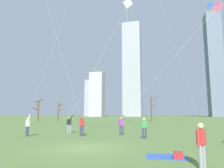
% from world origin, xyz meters
% --- Properties ---
extents(ground_plane, '(400.00, 400.00, 0.00)m').
position_xyz_m(ground_plane, '(0.00, 0.00, 0.00)').
color(ground_plane, '#5B7A3D').
extents(kite_flyer_midfield_center_orange, '(7.03, 3.97, 13.35)m').
position_xyz_m(kite_flyer_midfield_center_orange, '(-6.42, 3.91, 2.23)').
color(kite_flyer_midfield_center_orange, '#33384C').
rests_on(kite_flyer_midfield_center_orange, ground).
extents(kite_flyer_foreground_right_green, '(4.26, 8.55, 21.42)m').
position_xyz_m(kite_flyer_foreground_right_green, '(-3.59, 3.57, 6.23)').
color(kite_flyer_foreground_right_green, '#33384C').
rests_on(kite_flyer_foreground_right_green, ground).
extents(kite_flyer_far_back_white, '(5.77, 7.05, 17.38)m').
position_xyz_m(kite_flyer_far_back_white, '(-3.60, 9.42, 4.94)').
color(kite_flyer_far_back_white, gray).
rests_on(kite_flyer_far_back_white, ground).
extents(kite_flyer_midfield_left_pink, '(9.54, 0.43, 11.84)m').
position_xyz_m(kite_flyer_midfield_left_pink, '(1.77, 7.41, 2.41)').
color(kite_flyer_midfield_left_pink, '#33384C').
rests_on(kite_flyer_midfield_left_pink, ground).
extents(bystander_watching_nearby, '(0.50, 0.26, 1.62)m').
position_xyz_m(bystander_watching_nearby, '(2.84, 5.18, 0.90)').
color(bystander_watching_nearby, '#33384C').
rests_on(bystander_watching_nearby, ground).
extents(bystander_far_off_by_trees, '(0.36, 0.43, 1.62)m').
position_xyz_m(bystander_far_off_by_trees, '(5.76, -3.35, 0.90)').
color(bystander_far_off_by_trees, gray).
rests_on(bystander_far_off_by_trees, ground).
extents(distant_kite_low_near_trees_blue, '(6.10, 1.36, 15.23)m').
position_xyz_m(distant_kite_low_near_trees_blue, '(10.69, 13.65, 13.08)').
color(distant_kite_low_near_trees_blue, blue).
rests_on(distant_kite_low_near_trees_blue, ground).
extents(picnic_spot, '(1.90, 1.53, 0.31)m').
position_xyz_m(picnic_spot, '(4.78, -1.67, 0.09)').
color(picnic_spot, '#3359B2').
rests_on(picnic_spot, ground).
extents(bare_tree_leftmost, '(1.77, 2.55, 6.09)m').
position_xyz_m(bare_tree_leftmost, '(1.16, 39.60, 3.14)').
color(bare_tree_leftmost, '#4C3828').
rests_on(bare_tree_leftmost, ground).
extents(bare_tree_left_of_center, '(2.26, 2.92, 5.96)m').
position_xyz_m(bare_tree_left_of_center, '(-27.38, 35.77, 3.05)').
color(bare_tree_left_of_center, brown).
rests_on(bare_tree_left_of_center, ground).
extents(bare_tree_right_of_center, '(1.44, 1.98, 4.99)m').
position_xyz_m(bare_tree_right_of_center, '(-23.40, 39.34, 2.74)').
color(bare_tree_right_of_center, brown).
rests_on(bare_tree_right_of_center, ground).
extents(skyline_squat_block, '(8.83, 11.82, 65.74)m').
position_xyz_m(skyline_squat_block, '(35.09, 128.38, 32.87)').
color(skyline_squat_block, slate).
rests_on(skyline_squat_block, ground).
extents(skyline_mid_tower_right, '(11.75, 9.27, 62.43)m').
position_xyz_m(skyline_mid_tower_right, '(-16.40, 122.98, 31.22)').
color(skyline_mid_tower_right, '#9EA3AD').
rests_on(skyline_mid_tower_right, ground).
extents(skyline_mid_tower_left, '(8.43, 7.00, 27.95)m').
position_xyz_m(skyline_mid_tower_left, '(-37.77, 113.69, 13.98)').
color(skyline_mid_tower_left, '#B2B2B7').
rests_on(skyline_mid_tower_left, ground).
extents(skyline_wide_slab, '(8.15, 11.44, 25.19)m').
position_xyz_m(skyline_wide_slab, '(-45.42, 127.30, 12.59)').
color(skyline_wide_slab, '#9EA3AD').
rests_on(skyline_wide_slab, ground).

